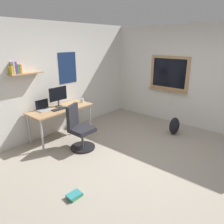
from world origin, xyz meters
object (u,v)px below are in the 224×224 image
at_px(desk, 61,111).
at_px(coffee_mug, 82,100).
at_px(computer_mouse, 70,106).
at_px(keyboard, 60,109).
at_px(book_stack_on_floor, 75,195).
at_px(office_chair, 79,130).
at_px(backpack, 174,126).
at_px(monitor_primary, 58,95).
at_px(laptop, 44,108).

height_order(desk, coffee_mug, coffee_mug).
bearing_deg(computer_mouse, keyboard, 180.00).
xyz_separation_m(desk, book_stack_on_floor, (-1.17, -1.83, -0.62)).
xyz_separation_m(office_chair, computer_mouse, (0.31, 0.66, 0.33)).
relative_size(office_chair, book_stack_on_floor, 4.16).
relative_size(coffee_mug, book_stack_on_floor, 0.40).
bearing_deg(backpack, desk, 133.65).
relative_size(office_chair, monitor_primary, 2.05).
bearing_deg(book_stack_on_floor, office_chair, 45.45).
bearing_deg(desk, coffee_mug, -2.54).
relative_size(keyboard, book_stack_on_floor, 1.62).
height_order(office_chair, computer_mouse, office_chair).
relative_size(office_chair, computer_mouse, 9.13).
bearing_deg(office_chair, keyboard, 87.62).
bearing_deg(desk, monitor_primary, 69.89).
distance_m(monitor_primary, coffee_mug, 0.66).
relative_size(desk, keyboard, 4.01).
bearing_deg(coffee_mug, laptop, 169.66).
bearing_deg(desk, book_stack_on_floor, -122.71).
bearing_deg(coffee_mug, book_stack_on_floor, -135.25).
relative_size(desk, computer_mouse, 14.26).
relative_size(desk, laptop, 4.78).
distance_m(office_chair, keyboard, 0.74).
xyz_separation_m(office_chair, laptop, (-0.23, 0.89, 0.37)).
bearing_deg(desk, computer_mouse, -20.87).
bearing_deg(computer_mouse, laptop, 157.09).
height_order(office_chair, monitor_primary, monitor_primary).
bearing_deg(office_chair, book_stack_on_floor, -134.55).
height_order(laptop, book_stack_on_floor, laptop).
bearing_deg(book_stack_on_floor, laptop, 66.98).
distance_m(monitor_primary, keyboard, 0.34).
bearing_deg(keyboard, book_stack_on_floor, -122.16).
bearing_deg(office_chair, desk, 82.17).
xyz_separation_m(computer_mouse, coffee_mug, (0.44, 0.05, 0.03)).
bearing_deg(book_stack_on_floor, keyboard, 57.84).
distance_m(office_chair, laptop, 0.99).
distance_m(desk, keyboard, 0.13).
bearing_deg(laptop, keyboard, -41.30).
height_order(keyboard, coffee_mug, coffee_mug).
relative_size(office_chair, laptop, 3.06).
xyz_separation_m(laptop, coffee_mug, (0.98, -0.18, -0.01)).
bearing_deg(monitor_primary, backpack, -48.36).
relative_size(laptop, keyboard, 0.84).
distance_m(monitor_primary, computer_mouse, 0.35).
xyz_separation_m(office_chair, coffee_mug, (0.74, 0.71, 0.36)).
distance_m(desk, monitor_primary, 0.36).
distance_m(desk, computer_mouse, 0.24).
height_order(backpack, book_stack_on_floor, backpack).
distance_m(laptop, monitor_primary, 0.43).
bearing_deg(coffee_mug, office_chair, -136.30).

